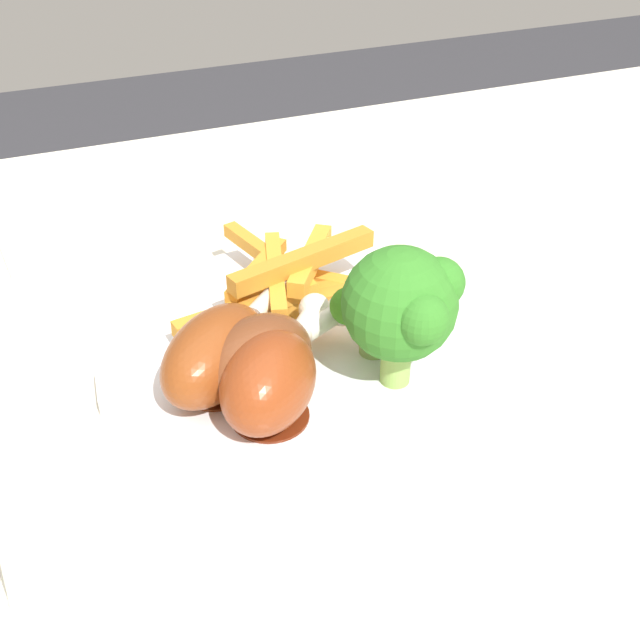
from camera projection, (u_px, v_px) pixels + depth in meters
name	position (u px, v px, depth m)	size (l,w,h in m)	color
dining_table	(395.00, 525.00, 0.51)	(1.26, 0.90, 0.76)	silver
dinner_plate	(320.00, 355.00, 0.49)	(0.26, 0.26, 0.01)	white
broccoli_floret_front	(376.00, 302.00, 0.46)	(0.05, 0.04, 0.06)	#8DBA5F
broccoli_floret_middle	(403.00, 303.00, 0.43)	(0.06, 0.07, 0.08)	#92BD56
carrot_fries_pile	(300.00, 280.00, 0.52)	(0.16, 0.12, 0.04)	orange
chicken_drumstick_near	(219.00, 350.00, 0.45)	(0.12, 0.11, 0.05)	#5C230D
chicken_drumstick_far	(264.00, 356.00, 0.44)	(0.11, 0.08, 0.05)	#4D2010
chicken_drumstick_extra	(272.00, 377.00, 0.43)	(0.10, 0.11, 0.05)	#5F200D
napkin	(104.00, 212.00, 0.66)	(0.17, 0.14, 0.00)	beige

